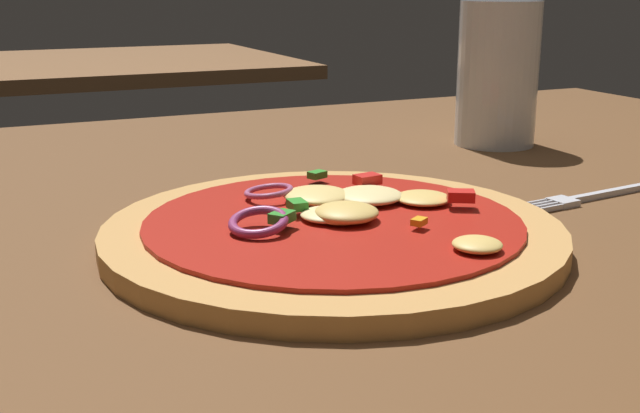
{
  "coord_description": "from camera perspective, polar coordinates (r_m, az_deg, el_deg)",
  "views": [
    {
      "loc": [
        -0.17,
        -0.44,
        0.19
      ],
      "look_at": [
        0.05,
        0.03,
        0.05
      ],
      "focal_mm": 45.2,
      "sensor_mm": 36.0,
      "label": 1
    }
  ],
  "objects": [
    {
      "name": "pizza",
      "position": [
        0.52,
        1.0,
        -1.69
      ],
      "size": [
        0.3,
        0.3,
        0.03
      ],
      "color": "tan",
      "rests_on": "dining_table"
    },
    {
      "name": "fork",
      "position": [
        0.66,
        18.66,
        0.67
      ],
      "size": [
        0.18,
        0.03,
        0.01
      ],
      "color": "silver",
      "rests_on": "dining_table"
    },
    {
      "name": "background_table",
      "position": [
        1.8,
        -16.87,
        9.43
      ],
      "size": [
        0.88,
        0.62,
        0.03
      ],
      "color": "brown",
      "rests_on": "ground"
    },
    {
      "name": "dining_table",
      "position": [
        0.5,
        -3.65,
        -5.04
      ],
      "size": [
        1.46,
        1.09,
        0.03
      ],
      "color": "brown",
      "rests_on": "ground"
    },
    {
      "name": "beer_glass",
      "position": [
        0.85,
        12.44,
        8.75
      ],
      "size": [
        0.08,
        0.08,
        0.14
      ],
      "color": "silver",
      "rests_on": "dining_table"
    }
  ]
}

